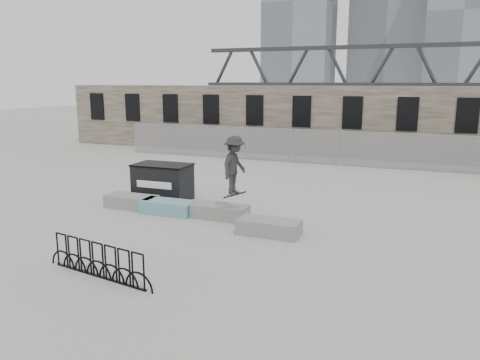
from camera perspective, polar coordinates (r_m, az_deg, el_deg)
name	(u,v)px	position (r m, az deg, el deg)	size (l,w,h in m)	color
ground	(196,217)	(17.01, -5.39, -4.52)	(120.00, 120.00, 0.00)	#A8A8A3
stone_wall	(306,120)	(31.74, 8.07, 7.24)	(36.00, 2.58, 4.50)	brown
chainlink_fence	(291,145)	(28.27, 6.18, 4.23)	(22.06, 0.06, 2.02)	gray
planter_far_left	(132,201)	(18.59, -13.08, -2.51)	(2.00, 0.90, 0.49)	gray
planter_center_left	(168,206)	(17.53, -8.77, -3.21)	(2.00, 0.90, 0.49)	teal
planter_center_right	(220,211)	(16.77, -2.44, -3.77)	(2.00, 0.90, 0.49)	gray
planter_offset	(269,227)	(15.01, 3.56, -5.69)	(2.00, 0.90, 0.49)	gray
dumpster	(163,182)	(19.44, -9.40, -0.23)	(2.31, 1.44, 1.51)	black
bike_rack	(98,261)	(12.31, -16.93, -9.39)	(3.55, 0.65, 0.90)	black
skyline_towers	(393,3)	(109.81, 18.16, 19.79)	(58.00, 28.00, 48.00)	slate
truss_bridge	(450,86)	(69.54, 24.22, 10.39)	(70.00, 3.00, 9.80)	#2D3033
skateboarder	(235,165)	(15.81, -0.67, 1.80)	(0.86, 1.36, 2.16)	#262729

